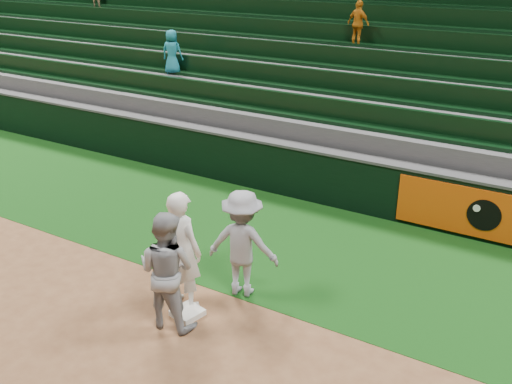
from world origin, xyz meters
TOP-DOWN VIEW (x-y plane):
  - ground at (0.00, 0.00)m, footprint 70.00×70.00m
  - foul_grass at (0.00, 3.00)m, footprint 36.00×4.20m
  - first_base at (-0.08, 0.10)m, footprint 0.50×0.50m
  - first_baseman at (-0.31, 0.34)m, footprint 0.75×0.51m
  - baserunner at (-0.18, -0.19)m, footprint 0.98×0.80m
  - base_coach at (0.33, 1.10)m, footprint 1.31×0.94m
  - field_wall at (0.03, 5.20)m, footprint 36.00×0.45m
  - stadium_seating at (0.00, 8.97)m, footprint 36.00×5.95m

SIDE VIEW (x-z plane):
  - ground at x=0.00m, z-range 0.00..0.00m
  - foul_grass at x=0.00m, z-range 0.00..0.01m
  - first_base at x=-0.08m, z-range 0.00..0.09m
  - field_wall at x=0.03m, z-range 0.01..1.26m
  - base_coach at x=0.33m, z-range 0.01..1.85m
  - baserunner at x=-0.18m, z-range 0.00..1.88m
  - first_baseman at x=-0.31m, z-range 0.00..1.99m
  - stadium_seating at x=0.00m, z-range -1.03..4.44m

